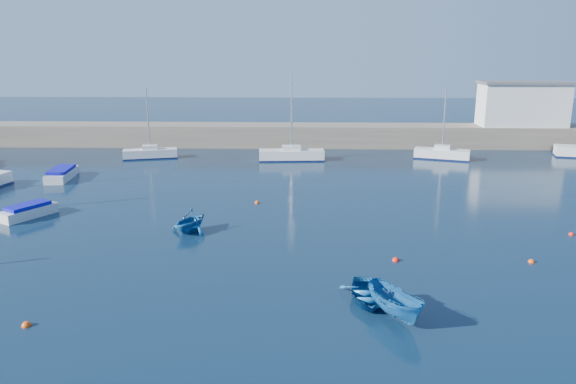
{
  "coord_description": "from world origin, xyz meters",
  "views": [
    {
      "loc": [
        3.7,
        -22.57,
        12.24
      ],
      "look_at": [
        2.56,
        17.55,
        1.6
      ],
      "focal_mm": 35.0,
      "sensor_mm": 36.0,
      "label": 1
    }
  ],
  "objects_px": {
    "motorboat_1": "(28,211)",
    "dinghy_right": "(395,304)",
    "sailboat_5": "(150,153)",
    "sailboat_7": "(442,154)",
    "motorboat_2": "(62,174)",
    "dinghy_left": "(190,221)",
    "sailboat_6": "(291,155)",
    "harbor_office": "(523,105)",
    "dinghy_center": "(367,294)"
  },
  "relations": [
    {
      "from": "sailboat_6",
      "to": "dinghy_right",
      "type": "height_order",
      "value": "sailboat_6"
    },
    {
      "from": "sailboat_6",
      "to": "harbor_office",
      "type": "bearing_deg",
      "value": -76.27
    },
    {
      "from": "motorboat_2",
      "to": "dinghy_center",
      "type": "bearing_deg",
      "value": -50.01
    },
    {
      "from": "sailboat_6",
      "to": "motorboat_2",
      "type": "relative_size",
      "value": 1.78
    },
    {
      "from": "dinghy_center",
      "to": "dinghy_right",
      "type": "bearing_deg",
      "value": -58.52
    },
    {
      "from": "dinghy_center",
      "to": "dinghy_right",
      "type": "xyz_separation_m",
      "value": [
        1.1,
        -1.77,
        0.34
      ]
    },
    {
      "from": "sailboat_6",
      "to": "dinghy_center",
      "type": "height_order",
      "value": "sailboat_6"
    },
    {
      "from": "dinghy_center",
      "to": "sailboat_7",
      "type": "bearing_deg",
      "value": 71.02
    },
    {
      "from": "motorboat_2",
      "to": "dinghy_right",
      "type": "relative_size",
      "value": 1.39
    },
    {
      "from": "sailboat_7",
      "to": "dinghy_left",
      "type": "bearing_deg",
      "value": 156.29
    },
    {
      "from": "sailboat_6",
      "to": "motorboat_1",
      "type": "xyz_separation_m",
      "value": [
        -18.69,
        -21.12,
        -0.17
      ]
    },
    {
      "from": "motorboat_2",
      "to": "dinghy_right",
      "type": "bearing_deg",
      "value": -50.77
    },
    {
      "from": "sailboat_5",
      "to": "harbor_office",
      "type": "bearing_deg",
      "value": -93.35
    },
    {
      "from": "sailboat_5",
      "to": "dinghy_center",
      "type": "relative_size",
      "value": 2.12
    },
    {
      "from": "motorboat_1",
      "to": "motorboat_2",
      "type": "xyz_separation_m",
      "value": [
        -2.57,
        11.87,
        0.02
      ]
    },
    {
      "from": "dinghy_left",
      "to": "dinghy_right",
      "type": "xyz_separation_m",
      "value": [
        11.83,
        -11.88,
        -0.09
      ]
    },
    {
      "from": "harbor_office",
      "to": "sailboat_6",
      "type": "bearing_deg",
      "value": -162.05
    },
    {
      "from": "sailboat_6",
      "to": "motorboat_1",
      "type": "distance_m",
      "value": 28.2
    },
    {
      "from": "harbor_office",
      "to": "motorboat_1",
      "type": "distance_m",
      "value": 55.4
    },
    {
      "from": "sailboat_5",
      "to": "motorboat_1",
      "type": "distance_m",
      "value": 21.92
    },
    {
      "from": "sailboat_7",
      "to": "sailboat_6",
      "type": "bearing_deg",
      "value": 112.1
    },
    {
      "from": "sailboat_7",
      "to": "dinghy_left",
      "type": "distance_m",
      "value": 33.93
    },
    {
      "from": "sailboat_5",
      "to": "dinghy_center",
      "type": "bearing_deg",
      "value": -164.4
    },
    {
      "from": "motorboat_1",
      "to": "dinghy_right",
      "type": "height_order",
      "value": "dinghy_right"
    },
    {
      "from": "harbor_office",
      "to": "dinghy_center",
      "type": "height_order",
      "value": "harbor_office"
    },
    {
      "from": "harbor_office",
      "to": "motorboat_1",
      "type": "relative_size",
      "value": 2.39
    },
    {
      "from": "sailboat_5",
      "to": "motorboat_2",
      "type": "relative_size",
      "value": 1.49
    },
    {
      "from": "motorboat_1",
      "to": "dinghy_center",
      "type": "bearing_deg",
      "value": 1.08
    },
    {
      "from": "dinghy_left",
      "to": "motorboat_1",
      "type": "bearing_deg",
      "value": -165.64
    },
    {
      "from": "harbor_office",
      "to": "motorboat_1",
      "type": "bearing_deg",
      "value": -147.01
    },
    {
      "from": "motorboat_2",
      "to": "dinghy_left",
      "type": "distance_m",
      "value": 21.14
    },
    {
      "from": "sailboat_5",
      "to": "sailboat_7",
      "type": "height_order",
      "value": "sailboat_7"
    },
    {
      "from": "sailboat_7",
      "to": "motorboat_2",
      "type": "bearing_deg",
      "value": 123.6
    },
    {
      "from": "harbor_office",
      "to": "dinghy_center",
      "type": "relative_size",
      "value": 2.77
    },
    {
      "from": "motorboat_1",
      "to": "dinghy_right",
      "type": "xyz_separation_m",
      "value": [
        24.26,
        -14.89,
        0.25
      ]
    },
    {
      "from": "sailboat_7",
      "to": "dinghy_center",
      "type": "height_order",
      "value": "sailboat_7"
    },
    {
      "from": "dinghy_center",
      "to": "dinghy_right",
      "type": "relative_size",
      "value": 0.98
    },
    {
      "from": "motorboat_1",
      "to": "motorboat_2",
      "type": "height_order",
      "value": "motorboat_2"
    },
    {
      "from": "sailboat_7",
      "to": "dinghy_center",
      "type": "xyz_separation_m",
      "value": [
        -11.95,
        -35.34,
        -0.24
      ]
    },
    {
      "from": "sailboat_6",
      "to": "dinghy_left",
      "type": "height_order",
      "value": "sailboat_6"
    },
    {
      "from": "motorboat_2",
      "to": "sailboat_7",
      "type": "bearing_deg",
      "value": 9.5
    },
    {
      "from": "harbor_office",
      "to": "motorboat_1",
      "type": "xyz_separation_m",
      "value": [
        -46.31,
        -30.06,
        -4.64
      ]
    },
    {
      "from": "motorboat_1",
      "to": "harbor_office",
      "type": "bearing_deg",
      "value": 63.59
    },
    {
      "from": "motorboat_1",
      "to": "dinghy_right",
      "type": "distance_m",
      "value": 28.47
    },
    {
      "from": "sailboat_5",
      "to": "sailboat_6",
      "type": "height_order",
      "value": "sailboat_6"
    },
    {
      "from": "sailboat_5",
      "to": "sailboat_6",
      "type": "bearing_deg",
      "value": -106.46
    },
    {
      "from": "sailboat_6",
      "to": "dinghy_right",
      "type": "relative_size",
      "value": 2.48
    },
    {
      "from": "motorboat_2",
      "to": "dinghy_left",
      "type": "height_order",
      "value": "dinghy_left"
    },
    {
      "from": "motorboat_1",
      "to": "dinghy_left",
      "type": "distance_m",
      "value": 12.79
    },
    {
      "from": "sailboat_5",
      "to": "dinghy_center",
      "type": "xyz_separation_m",
      "value": [
        20.03,
        -34.81,
        -0.2
      ]
    }
  ]
}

